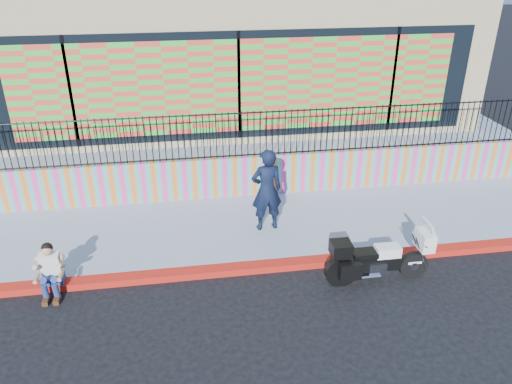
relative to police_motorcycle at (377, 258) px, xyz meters
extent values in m
plane|color=black|center=(-2.14, 0.72, -0.55)|extent=(90.00, 90.00, 0.00)
cube|color=#A40B12|center=(-2.14, 0.72, -0.48)|extent=(16.00, 0.30, 0.15)
cube|color=#8C93A9|center=(-2.14, 2.37, -0.48)|extent=(16.00, 3.00, 0.15)
cube|color=#EB3D8B|center=(-2.14, 3.97, 0.15)|extent=(16.00, 0.20, 1.10)
cube|color=#8C93A9|center=(-2.14, 9.07, 0.07)|extent=(16.00, 10.00, 1.25)
cube|color=tan|center=(-2.14, 8.87, 2.70)|extent=(14.00, 8.00, 4.00)
cube|color=black|center=(-2.14, 4.85, 2.30)|extent=(12.60, 0.04, 2.80)
cube|color=#DB4530|center=(-2.14, 4.82, 2.30)|extent=(11.48, 0.02, 2.40)
cylinder|color=black|center=(0.81, 0.00, -0.26)|extent=(0.59, 0.13, 0.59)
cylinder|color=black|center=(-0.72, 0.00, -0.26)|extent=(0.59, 0.13, 0.59)
cube|color=black|center=(0.04, 0.00, -0.10)|extent=(0.86, 0.25, 0.31)
cube|color=silver|center=(0.00, 0.00, -0.19)|extent=(0.36, 0.31, 0.27)
cube|color=white|center=(0.20, 0.00, 0.15)|extent=(0.50, 0.29, 0.22)
cube|color=black|center=(-0.27, 0.00, 0.13)|extent=(0.50, 0.31, 0.11)
cube|color=white|center=(0.97, 0.00, 0.33)|extent=(0.27, 0.47, 0.38)
cube|color=silver|center=(1.00, 0.00, 0.62)|extent=(0.16, 0.41, 0.30)
cube|color=black|center=(-0.77, 0.00, 0.30)|extent=(0.40, 0.38, 0.27)
cube|color=black|center=(-0.63, -0.27, -0.06)|extent=(0.43, 0.16, 0.36)
cube|color=black|center=(-0.63, 0.27, -0.06)|extent=(0.43, 0.16, 0.36)
cube|color=white|center=(0.81, 0.00, -0.17)|extent=(0.29, 0.14, 0.05)
imported|color=black|center=(-1.87, 2.17, 0.59)|extent=(0.78, 0.56, 1.99)
cube|color=navy|center=(-6.38, 0.74, -0.31)|extent=(0.36, 0.28, 0.18)
cube|color=silver|center=(-6.38, 0.70, 0.04)|extent=(0.38, 0.27, 0.54)
sphere|color=tan|center=(-6.38, 0.66, 0.40)|extent=(0.21, 0.21, 0.21)
cube|color=#472814|center=(-6.48, 0.30, -0.50)|extent=(0.11, 0.26, 0.10)
cube|color=#472814|center=(-6.28, 0.30, -0.50)|extent=(0.11, 0.26, 0.10)
camera|label=1|loc=(-3.66, -7.84, 5.66)|focal=35.00mm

